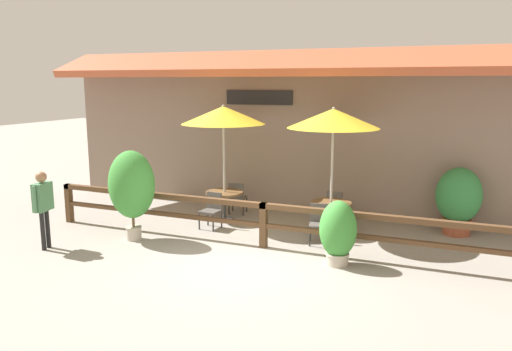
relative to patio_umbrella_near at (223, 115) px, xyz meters
The scene contains 15 objects.
ground_plane 4.03m from the patio_umbrella_near, 57.69° to the right, with size 60.00×60.00×0.00m, color gray.
building_facade 2.27m from the patio_umbrella_near, 42.50° to the left, with size 14.28×1.49×4.23m.
patio_railing 2.96m from the patio_umbrella_near, 43.29° to the right, with size 10.40×0.14×0.95m.
patio_umbrella_near is the anchor object (origin of this frame).
dining_table_near 2.03m from the patio_umbrella_near, 63.43° to the right, with size 0.92×0.92×0.74m.
chair_near_streetside 2.26m from the patio_umbrella_near, 90.09° to the right, with size 0.45×0.45×0.84m.
chair_near_wallside 2.26m from the patio_umbrella_near, 87.09° to the left, with size 0.49×0.49×0.84m.
patio_umbrella_middle 2.70m from the patio_umbrella_near, ahead, with size 2.04×2.04×2.87m.
dining_table_middle 3.38m from the patio_umbrella_near, ahead, with size 0.92×0.92×0.74m.
chair_middle_streetside 3.50m from the patio_umbrella_near, 17.44° to the right, with size 0.51×0.51×0.84m.
chair_middle_wallside 3.49m from the patio_umbrella_near, 14.15° to the left, with size 0.49×0.49×0.84m.
potted_plant_corner_fern 4.32m from the patio_umbrella_near, 30.81° to the right, with size 0.70×0.63×1.24m.
potted_plant_small_flowering 2.81m from the patio_umbrella_near, 118.82° to the right, with size 1.02×0.92×1.97m.
potted_plant_entrance_palm 5.73m from the patio_umbrella_near, 10.06° to the left, with size 0.99×0.89×1.54m.
pedestrian 4.44m from the patio_umbrella_near, 126.67° to the right, with size 0.27×0.57×1.63m.
Camera 1 is at (3.62, -8.24, 3.40)m, focal length 35.00 mm.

